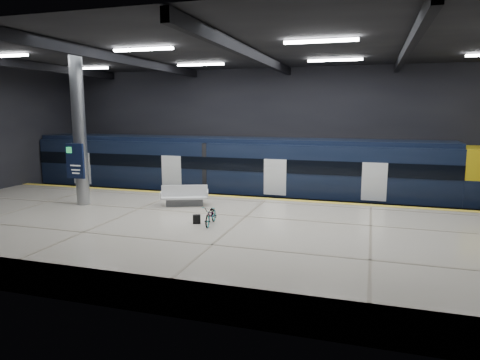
% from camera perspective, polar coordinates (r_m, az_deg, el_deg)
% --- Properties ---
extents(ground, '(30.00, 30.00, 0.00)m').
position_cam_1_polar(ground, '(19.17, 1.65, -7.35)').
color(ground, black).
rests_on(ground, ground).
extents(room_shell, '(30.10, 16.10, 8.05)m').
position_cam_1_polar(room_shell, '(18.37, 1.73, 10.01)').
color(room_shell, black).
rests_on(room_shell, ground).
extents(platform, '(30.00, 11.00, 1.10)m').
position_cam_1_polar(platform, '(16.71, -0.65, -7.89)').
color(platform, beige).
rests_on(platform, ground).
extents(safety_strip, '(30.00, 0.40, 0.01)m').
position_cam_1_polar(safety_strip, '(21.48, 3.62, -2.50)').
color(safety_strip, yellow).
rests_on(safety_strip, platform).
extents(rails, '(30.00, 1.52, 0.16)m').
position_cam_1_polar(rails, '(24.32, 5.11, -3.60)').
color(rails, gray).
rests_on(rails, ground).
extents(train, '(29.40, 2.84, 3.79)m').
position_cam_1_polar(train, '(24.20, 2.62, 1.14)').
color(train, black).
rests_on(train, ground).
extents(bench, '(2.37, 1.65, 0.97)m').
position_cam_1_polar(bench, '(20.04, -7.38, -2.44)').
color(bench, '#595B60').
rests_on(bench, platform).
extents(bicycle, '(0.68, 1.52, 0.77)m').
position_cam_1_polar(bicycle, '(16.59, -3.89, -4.68)').
color(bicycle, '#99999E').
rests_on(bicycle, platform).
extents(pannier_bag, '(0.35, 0.29, 0.35)m').
position_cam_1_polar(pannier_bag, '(16.86, -5.80, -5.22)').
color(pannier_bag, black).
rests_on(pannier_bag, platform).
extents(info_column, '(0.90, 0.78, 6.90)m').
position_cam_1_polar(info_column, '(21.09, -20.66, 5.91)').
color(info_column, '#9EA0A5').
rests_on(info_column, platform).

